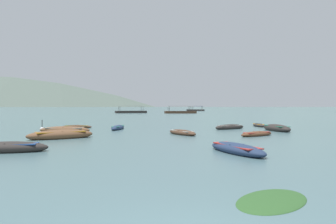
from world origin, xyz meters
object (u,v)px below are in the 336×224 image
rowboat_1 (259,125)px  rowboat_2 (182,133)px  ferry_2 (131,112)px  rowboat_0 (118,128)px  rowboat_3 (61,135)px  rowboat_6 (230,127)px  rowboat_7 (237,149)px  ferry_1 (196,110)px  rowboat_5 (257,134)px  rowboat_8 (7,148)px  rowboat_9 (77,127)px  rowboat_11 (277,128)px  mooring_buoy (42,129)px  rowboat_10 (65,130)px  ferry_0 (180,112)px

rowboat_1 → rowboat_2: 13.20m
ferry_2 → rowboat_0: bearing=-82.8°
ferry_2 → rowboat_3: bearing=-85.3°
rowboat_6 → rowboat_7: bearing=-99.2°
rowboat_3 → rowboat_6: rowboat_3 is taller
rowboat_7 → ferry_1: 131.40m
rowboat_2 → rowboat_7: bearing=-75.8°
rowboat_5 → rowboat_7: rowboat_7 is taller
rowboat_8 → ferry_2: ferry_2 is taller
rowboat_9 → ferry_1: size_ratio=0.36×
rowboat_7 → rowboat_11: bearing=64.3°
rowboat_2 → rowboat_5: bearing=-9.6°
rowboat_5 → rowboat_6: bearing=96.4°
rowboat_7 → mooring_buoy: 20.46m
rowboat_3 → ferry_2: 79.65m
rowboat_0 → ferry_1: size_ratio=0.41×
rowboat_8 → rowboat_11: rowboat_11 is taller
rowboat_6 → rowboat_8: rowboat_8 is taller
mooring_buoy → rowboat_5: bearing=-15.1°
rowboat_2 → rowboat_10: (-10.06, 1.78, 0.05)m
rowboat_11 → ferry_1: size_ratio=0.48×
rowboat_9 → mooring_buoy: 3.79m
rowboat_0 → ferry_0: (7.42, 67.22, 0.28)m
rowboat_0 → ferry_0: ferry_0 is taller
rowboat_2 → rowboat_7: size_ratio=0.83×
rowboat_8 → ferry_2: (-6.19, 85.65, 0.24)m
rowboat_1 → rowboat_10: 20.50m
rowboat_0 → ferry_2: bearing=97.2°
rowboat_3 → rowboat_10: 5.09m
ferry_1 → mooring_buoy: 119.91m
rowboat_2 → rowboat_9: (-10.75, 7.12, -0.03)m
rowboat_7 → mooring_buoy: size_ratio=3.85×
rowboat_3 → rowboat_8: (-0.28, -6.27, -0.04)m
rowboat_8 → rowboat_1: bearing=47.5°
ferry_2 → rowboat_5: bearing=-75.0°
rowboat_3 → ferry_1: ferry_1 is taller
rowboat_6 → ferry_1: (4.77, 115.83, 0.26)m
ferry_0 → mooring_buoy: bearing=-101.9°
rowboat_6 → rowboat_1: bearing=44.6°
rowboat_11 → ferry_1: 118.00m
rowboat_0 → rowboat_5: (11.74, -6.15, -0.02)m
rowboat_3 → mooring_buoy: mooring_buoy is taller
rowboat_9 → rowboat_11: 19.77m
ferry_2 → ferry_1: bearing=61.5°
rowboat_1 → ferry_0: bearing=96.8°
rowboat_7 → rowboat_2: bearing=104.2°
rowboat_6 → rowboat_11: (3.89, -2.16, 0.05)m
mooring_buoy → rowboat_8: bearing=-72.7°
rowboat_1 → rowboat_9: bearing=-172.0°
rowboat_3 → ferry_1: size_ratio=0.52×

